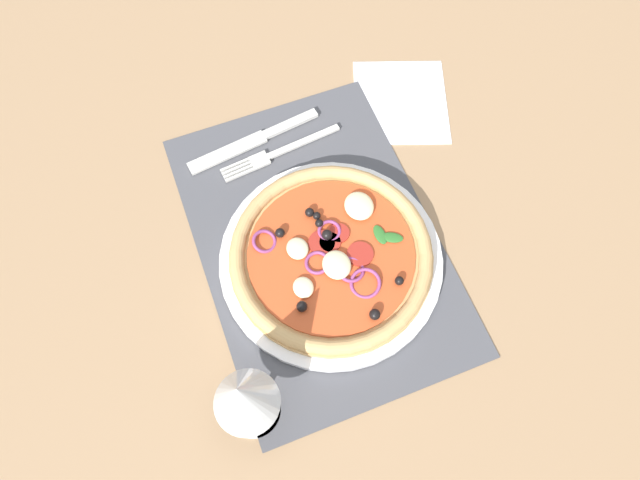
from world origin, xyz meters
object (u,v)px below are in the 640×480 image
object	(u,v)px
wine_glass	(243,397)
napkin	(401,101)
pizza	(331,255)
knife	(253,141)
fork	(275,154)
plate	(331,260)

from	to	relation	value
wine_glass	napkin	distance (cm)	49.29
pizza	knife	distance (cm)	21.42
pizza	fork	distance (cm)	18.03
plate	napkin	distance (cm)	27.74
plate	knife	size ratio (longest dim) A/B	1.42
knife	wine_glass	size ratio (longest dim) A/B	1.35
plate	knife	bearing A→B (deg)	9.81
pizza	knife	bearing A→B (deg)	9.90
napkin	fork	bearing A→B (deg)	96.28
fork	napkin	bearing A→B (deg)	-179.70
napkin	wine_glass	bearing A→B (deg)	134.90
pizza	napkin	xyz separation A→B (cm)	(20.11, -19.03, -2.44)
wine_glass	fork	bearing A→B (deg)	-23.35
fork	knife	size ratio (longest dim) A/B	0.90
knife	napkin	world-z (taller)	knife
pizza	napkin	size ratio (longest dim) A/B	1.71
plate	fork	world-z (taller)	plate
plate	fork	distance (cm)	17.94
pizza	fork	size ratio (longest dim) A/B	1.43
fork	wine_glass	distance (cm)	35.94
pizza	wine_glass	distance (cm)	21.93
pizza	wine_glass	bearing A→B (deg)	132.65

